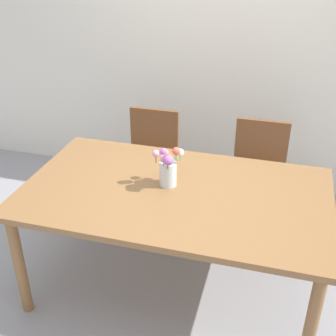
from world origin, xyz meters
name	(u,v)px	position (x,y,z in m)	size (l,w,h in m)	color
ground_plane	(174,284)	(0.00, 0.00, 0.00)	(12.00, 12.00, 0.00)	#939399
back_wall	(223,36)	(0.00, 1.60, 1.40)	(7.00, 0.10, 2.80)	silver
dining_table	(175,201)	(0.00, 0.00, 0.70)	(1.90, 1.11, 0.78)	olive
chair_left	(151,155)	(-0.45, 0.90, 0.52)	(0.42, 0.42, 0.90)	brown
chair_right	(258,169)	(0.45, 0.90, 0.52)	(0.42, 0.42, 0.90)	brown
flower_vase	(168,167)	(-0.06, 0.05, 0.91)	(0.19, 0.19, 0.25)	silver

